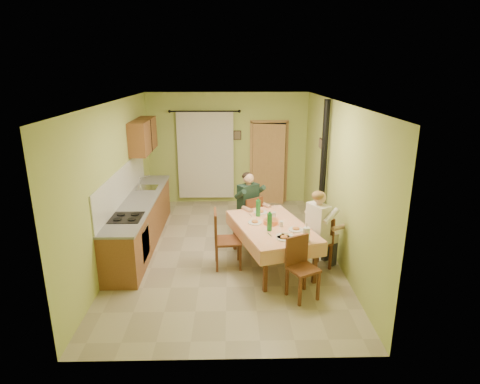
{
  "coord_description": "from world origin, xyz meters",
  "views": [
    {
      "loc": [
        0.09,
        -7.02,
        3.35
      ],
      "look_at": [
        0.25,
        0.1,
        1.15
      ],
      "focal_mm": 30.0,
      "sensor_mm": 36.0,
      "label": 1
    }
  ],
  "objects_px": {
    "chair_left": "(227,251)",
    "stove_flue": "(322,190)",
    "dining_table": "(271,245)",
    "man_right": "(319,221)",
    "chair_near": "(302,280)",
    "chair_far": "(249,227)",
    "chair_right": "(318,252)",
    "man_far": "(249,199)"
  },
  "relations": [
    {
      "from": "chair_far",
      "to": "chair_right",
      "type": "xyz_separation_m",
      "value": [
        1.14,
        -1.17,
        -0.0
      ]
    },
    {
      "from": "chair_left",
      "to": "chair_right",
      "type": "bearing_deg",
      "value": 82.61
    },
    {
      "from": "chair_far",
      "to": "chair_right",
      "type": "height_order",
      "value": "chair_far"
    },
    {
      "from": "chair_left",
      "to": "man_far",
      "type": "relative_size",
      "value": 0.74
    },
    {
      "from": "chair_right",
      "to": "stove_flue",
      "type": "bearing_deg",
      "value": -42.56
    },
    {
      "from": "man_far",
      "to": "stove_flue",
      "type": "xyz_separation_m",
      "value": [
        1.46,
        0.12,
        0.15
      ]
    },
    {
      "from": "dining_table",
      "to": "chair_near",
      "type": "xyz_separation_m",
      "value": [
        0.36,
        -1.07,
        -0.09
      ]
    },
    {
      "from": "chair_near",
      "to": "chair_left",
      "type": "relative_size",
      "value": 0.93
    },
    {
      "from": "chair_left",
      "to": "stove_flue",
      "type": "height_order",
      "value": "stove_flue"
    },
    {
      "from": "chair_near",
      "to": "man_right",
      "type": "height_order",
      "value": "man_right"
    },
    {
      "from": "man_right",
      "to": "stove_flue",
      "type": "bearing_deg",
      "value": -42.95
    },
    {
      "from": "man_far",
      "to": "stove_flue",
      "type": "relative_size",
      "value": 0.5
    },
    {
      "from": "chair_far",
      "to": "chair_left",
      "type": "height_order",
      "value": "chair_left"
    },
    {
      "from": "dining_table",
      "to": "chair_far",
      "type": "distance_m",
      "value": 1.1
    },
    {
      "from": "chair_left",
      "to": "man_right",
      "type": "xyz_separation_m",
      "value": [
        1.57,
        -0.11,
        0.59
      ]
    },
    {
      "from": "chair_left",
      "to": "man_far",
      "type": "distance_m",
      "value": 1.31
    },
    {
      "from": "stove_flue",
      "to": "chair_left",
      "type": "bearing_deg",
      "value": -147.52
    },
    {
      "from": "dining_table",
      "to": "chair_left",
      "type": "relative_size",
      "value": 2.07
    },
    {
      "from": "chair_left",
      "to": "stove_flue",
      "type": "xyz_separation_m",
      "value": [
        1.9,
        1.21,
        0.73
      ]
    },
    {
      "from": "chair_right",
      "to": "man_right",
      "type": "height_order",
      "value": "man_right"
    },
    {
      "from": "stove_flue",
      "to": "dining_table",
      "type": "bearing_deg",
      "value": -133.37
    },
    {
      "from": "man_right",
      "to": "chair_left",
      "type": "bearing_deg",
      "value": 56.92
    },
    {
      "from": "dining_table",
      "to": "man_far",
      "type": "height_order",
      "value": "man_far"
    },
    {
      "from": "man_far",
      "to": "man_right",
      "type": "relative_size",
      "value": 1.0
    },
    {
      "from": "dining_table",
      "to": "man_right",
      "type": "relative_size",
      "value": 1.53
    },
    {
      "from": "chair_far",
      "to": "chair_left",
      "type": "distance_m",
      "value": 1.16
    },
    {
      "from": "dining_table",
      "to": "man_right",
      "type": "distance_m",
      "value": 0.94
    },
    {
      "from": "chair_far",
      "to": "man_far",
      "type": "xyz_separation_m",
      "value": [
        -0.01,
        0.01,
        0.59
      ]
    },
    {
      "from": "chair_far",
      "to": "man_far",
      "type": "distance_m",
      "value": 0.59
    },
    {
      "from": "dining_table",
      "to": "chair_far",
      "type": "height_order",
      "value": "chair_far"
    },
    {
      "from": "man_far",
      "to": "dining_table",
      "type": "bearing_deg",
      "value": -105.67
    },
    {
      "from": "chair_near",
      "to": "man_far",
      "type": "distance_m",
      "value": 2.31
    },
    {
      "from": "chair_far",
      "to": "man_right",
      "type": "bearing_deg",
      "value": -80.21
    },
    {
      "from": "chair_near",
      "to": "chair_left",
      "type": "bearing_deg",
      "value": -69.02
    },
    {
      "from": "chair_left",
      "to": "stove_flue",
      "type": "distance_m",
      "value": 2.36
    },
    {
      "from": "man_far",
      "to": "man_right",
      "type": "distance_m",
      "value": 1.65
    },
    {
      "from": "dining_table",
      "to": "chair_near",
      "type": "relative_size",
      "value": 2.23
    },
    {
      "from": "dining_table",
      "to": "man_right",
      "type": "bearing_deg",
      "value": -26.23
    },
    {
      "from": "chair_left",
      "to": "man_far",
      "type": "height_order",
      "value": "man_far"
    },
    {
      "from": "chair_far",
      "to": "chair_near",
      "type": "bearing_deg",
      "value": -105.55
    },
    {
      "from": "chair_near",
      "to": "man_right",
      "type": "xyz_separation_m",
      "value": [
        0.43,
        0.93,
        0.59
      ]
    },
    {
      "from": "chair_right",
      "to": "man_far",
      "type": "distance_m",
      "value": 1.75
    }
  ]
}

